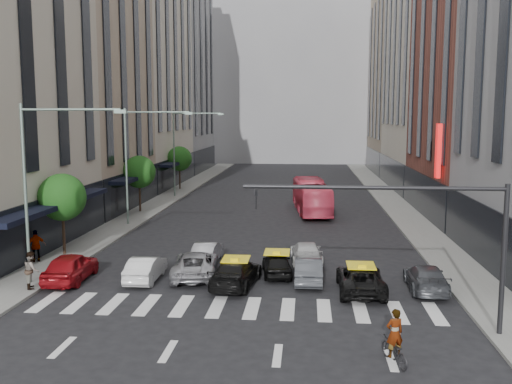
% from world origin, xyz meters
% --- Properties ---
extents(ground, '(160.00, 160.00, 0.00)m').
position_xyz_m(ground, '(0.00, 0.00, 0.00)').
color(ground, black).
rests_on(ground, ground).
extents(sidewalk_left, '(3.00, 96.00, 0.15)m').
position_xyz_m(sidewalk_left, '(-11.50, 30.00, 0.07)').
color(sidewalk_left, slate).
rests_on(sidewalk_left, ground).
extents(sidewalk_right, '(3.00, 96.00, 0.15)m').
position_xyz_m(sidewalk_right, '(11.50, 30.00, 0.07)').
color(sidewalk_right, slate).
rests_on(sidewalk_right, ground).
extents(building_left_b, '(8.00, 16.00, 24.00)m').
position_xyz_m(building_left_b, '(-17.00, 28.00, 12.00)').
color(building_left_b, tan).
rests_on(building_left_b, ground).
extents(building_left_c, '(8.00, 20.00, 36.00)m').
position_xyz_m(building_left_c, '(-17.00, 46.00, 18.00)').
color(building_left_c, beige).
rests_on(building_left_c, ground).
extents(building_left_d, '(8.00, 18.00, 30.00)m').
position_xyz_m(building_left_d, '(-17.00, 65.00, 15.00)').
color(building_left_d, gray).
rests_on(building_left_d, ground).
extents(building_right_b, '(8.00, 18.00, 26.00)m').
position_xyz_m(building_right_b, '(17.00, 27.00, 13.00)').
color(building_right_b, brown).
rests_on(building_right_b, ground).
extents(building_right_c, '(8.00, 20.00, 40.00)m').
position_xyz_m(building_right_c, '(17.00, 46.00, 20.00)').
color(building_right_c, beige).
rests_on(building_right_c, ground).
extents(building_right_d, '(8.00, 18.00, 28.00)m').
position_xyz_m(building_right_d, '(17.00, 65.00, 14.00)').
color(building_right_d, tan).
rests_on(building_right_d, ground).
extents(building_far, '(30.00, 10.00, 36.00)m').
position_xyz_m(building_far, '(0.00, 85.00, 18.00)').
color(building_far, gray).
rests_on(building_far, ground).
extents(tree_near, '(2.88, 2.88, 4.95)m').
position_xyz_m(tree_near, '(-11.80, 10.00, 3.65)').
color(tree_near, black).
rests_on(tree_near, sidewalk_left).
extents(tree_mid, '(2.88, 2.88, 4.95)m').
position_xyz_m(tree_mid, '(-11.80, 26.00, 3.65)').
color(tree_mid, black).
rests_on(tree_mid, sidewalk_left).
extents(tree_far, '(2.88, 2.88, 4.95)m').
position_xyz_m(tree_far, '(-11.80, 42.00, 3.65)').
color(tree_far, black).
rests_on(tree_far, sidewalk_left).
extents(streetlamp_near, '(5.38, 0.25, 9.00)m').
position_xyz_m(streetlamp_near, '(-10.04, 4.00, 5.90)').
color(streetlamp_near, gray).
rests_on(streetlamp_near, sidewalk_left).
extents(streetlamp_mid, '(5.38, 0.25, 9.00)m').
position_xyz_m(streetlamp_mid, '(-10.04, 20.00, 5.90)').
color(streetlamp_mid, gray).
rests_on(streetlamp_mid, sidewalk_left).
extents(streetlamp_far, '(5.38, 0.25, 9.00)m').
position_xyz_m(streetlamp_far, '(-10.04, 36.00, 5.90)').
color(streetlamp_far, gray).
rests_on(streetlamp_far, sidewalk_left).
extents(traffic_signal, '(10.10, 0.20, 6.00)m').
position_xyz_m(traffic_signal, '(7.69, -1.00, 4.47)').
color(traffic_signal, black).
rests_on(traffic_signal, ground).
extents(liberty_sign, '(0.30, 0.70, 4.00)m').
position_xyz_m(liberty_sign, '(12.60, 20.00, 6.00)').
color(liberty_sign, red).
rests_on(liberty_sign, ground).
extents(car_red, '(1.95, 4.52, 1.52)m').
position_xyz_m(car_red, '(-9.20, 4.84, 0.76)').
color(car_red, maroon).
rests_on(car_red, ground).
extents(car_white_front, '(1.41, 3.95, 1.30)m').
position_xyz_m(car_white_front, '(-5.35, 5.32, 0.65)').
color(car_white_front, silver).
rests_on(car_white_front, ground).
extents(car_silver, '(2.89, 5.23, 1.39)m').
position_xyz_m(car_silver, '(-2.90, 6.19, 0.69)').
color(car_silver, '#99999E').
rests_on(car_silver, ground).
extents(taxi_left, '(2.51, 4.95, 1.38)m').
position_xyz_m(taxi_left, '(-0.53, 4.75, 0.69)').
color(taxi_left, black).
rests_on(taxi_left, ground).
extents(taxi_center, '(1.95, 3.87, 1.27)m').
position_xyz_m(taxi_center, '(1.43, 6.87, 0.63)').
color(taxi_center, black).
rests_on(taxi_center, ground).
extents(car_grey_mid, '(1.41, 3.97, 1.31)m').
position_xyz_m(car_grey_mid, '(3.12, 5.77, 0.65)').
color(car_grey_mid, '#404347').
rests_on(car_grey_mid, ground).
extents(taxi_right, '(2.19, 4.73, 1.31)m').
position_xyz_m(taxi_right, '(5.64, 4.30, 0.66)').
color(taxi_right, black).
rests_on(taxi_right, ground).
extents(car_grey_curb, '(1.91, 4.44, 1.28)m').
position_xyz_m(car_grey_curb, '(8.88, 4.86, 0.64)').
color(car_grey_curb, '#3E4146').
rests_on(car_grey_curb, ground).
extents(car_row2_left, '(1.49, 3.79, 1.23)m').
position_xyz_m(car_row2_left, '(-2.81, 9.38, 0.61)').
color(car_row2_left, '#9F9EA4').
rests_on(car_row2_left, ground).
extents(car_row2_right, '(2.04, 4.40, 1.24)m').
position_xyz_m(car_row2_right, '(2.99, 9.70, 0.62)').
color(car_row2_right, '#BBBBBB').
rests_on(car_row2_right, ground).
extents(bus, '(3.55, 10.78, 2.95)m').
position_xyz_m(bus, '(3.40, 27.30, 1.47)').
color(bus, '#DF415C').
rests_on(bus, ground).
extents(motorcycle, '(1.18, 1.88, 0.93)m').
position_xyz_m(motorcycle, '(6.05, -3.83, 0.47)').
color(motorcycle, black).
rests_on(motorcycle, ground).
extents(rider, '(0.73, 0.60, 1.72)m').
position_xyz_m(rider, '(6.05, -3.83, 1.79)').
color(rider, gray).
rests_on(rider, motorcycle).
extents(pedestrian_near, '(1.00, 1.10, 1.83)m').
position_xyz_m(pedestrian_near, '(-10.40, 3.05, 1.06)').
color(pedestrian_near, gray).
rests_on(pedestrian_near, sidewalk_left).
extents(pedestrian_far, '(1.15, 1.02, 1.87)m').
position_xyz_m(pedestrian_far, '(-12.60, 8.00, 1.08)').
color(pedestrian_far, gray).
rests_on(pedestrian_far, sidewalk_left).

